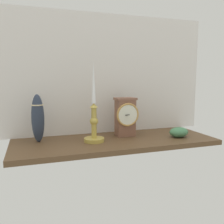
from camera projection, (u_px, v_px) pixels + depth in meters
The scene contains 6 objects.
ground_plane at pixel (115, 142), 122.31cm from camera, with size 100.00×36.00×2.40cm, color brown.
back_wall at pixel (104, 75), 135.09cm from camera, with size 120.00×2.00×65.00cm, color silver.
mantel_clock at pixel (125, 116), 128.25cm from camera, with size 12.24×8.84×20.38cm.
candlestick_tall_left at pixel (94, 121), 116.82cm from camera, with size 9.81×9.81×38.43cm.
tall_ceramic_vase at pixel (38, 118), 115.73cm from camera, with size 6.00×6.00×23.04cm.
ivy_sprig at pixel (179, 132), 126.90cm from camera, with size 10.29×7.20×5.25cm.
Camera 1 is at (-39.44, -112.42, 30.31)cm, focal length 39.12 mm.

